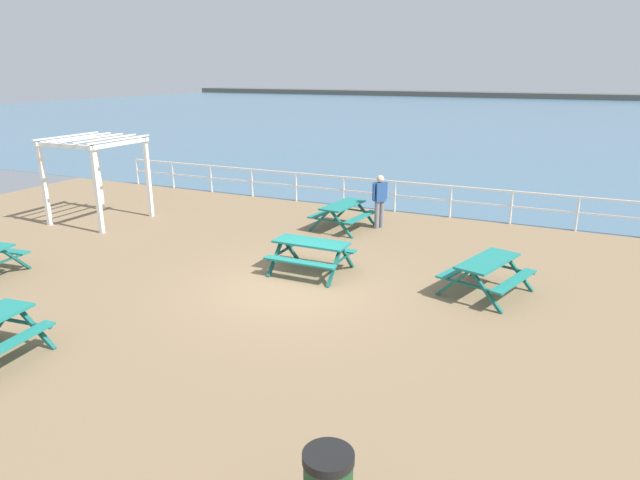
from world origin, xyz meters
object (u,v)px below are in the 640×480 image
at_px(picnic_table_seaward, 487,268).
at_px(visitor, 380,198).
at_px(picnic_table_near_left, 343,210).
at_px(lattice_pergola, 95,160).
at_px(picnic_table_far_right, 311,249).

xyz_separation_m(picnic_table_seaward, visitor, (-3.86, 4.01, 0.36)).
xyz_separation_m(picnic_table_near_left, visitor, (0.99, 0.52, 0.36)).
bearing_deg(lattice_pergola, visitor, 18.82).
xyz_separation_m(picnic_table_near_left, picnic_table_far_right, (0.79, -3.89, 0.00)).
relative_size(picnic_table_near_left, visitor, 1.18).
bearing_deg(picnic_table_seaward, visitor, 61.00).
distance_m(picnic_table_near_left, visitor, 1.18).
bearing_deg(picnic_table_seaward, picnic_table_far_right, 112.87).
bearing_deg(picnic_table_seaward, lattice_pergola, 102.30).
bearing_deg(visitor, picnic_table_seaward, -7.51).
distance_m(picnic_table_far_right, visitor, 4.44).
bearing_deg(visitor, picnic_table_near_left, -113.53).
relative_size(picnic_table_near_left, lattice_pergola, 0.73).
bearing_deg(picnic_table_far_right, lattice_pergola, 170.41).
xyz_separation_m(picnic_table_far_right, picnic_table_seaward, (4.06, 0.41, 0.00)).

